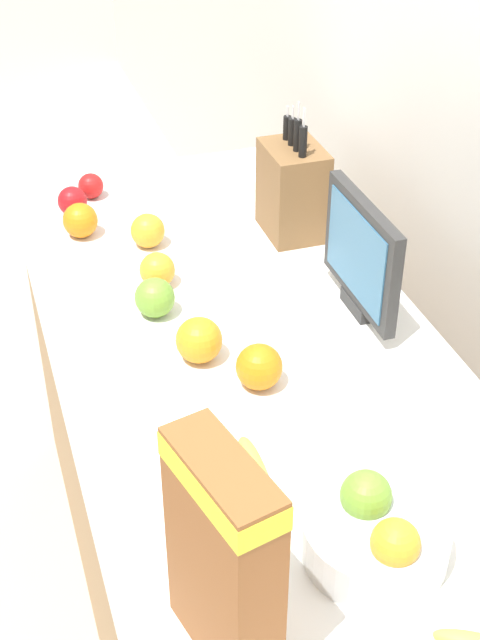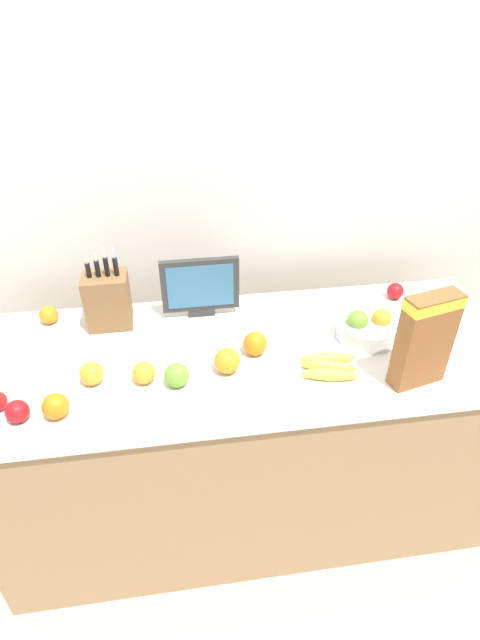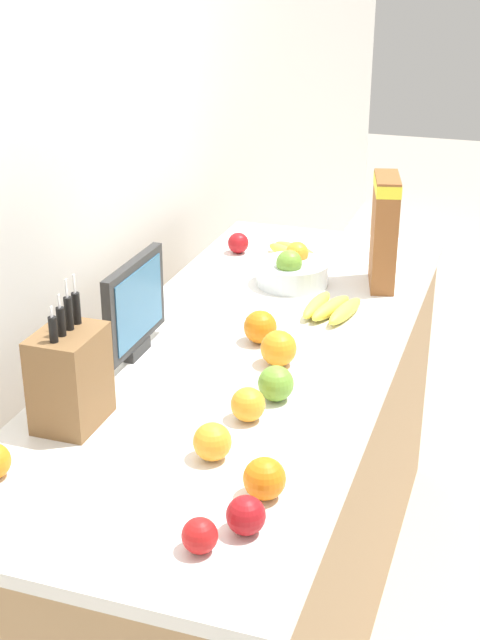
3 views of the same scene
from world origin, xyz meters
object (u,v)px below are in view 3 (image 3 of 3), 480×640
object	(u,v)px
knife_block	(70,377)
banana_bunch_right	(291,251)
orange_mid_left	(260,327)
orange_mid_right	(248,404)
apple_leftmost	(246,515)
orange_by_cereal	(264,479)
apple_rear	(238,243)
banana_bunch_left	(331,308)
apple_near_bananas	(200,536)
orange_back_center	(212,442)
cereal_box	(384,227)
small_monitor	(135,306)
fruit_bowl	(292,270)
apple_rightmost	(276,383)
orange_near_bowl	(279,348)

from	to	relation	value
knife_block	banana_bunch_right	xyz separation A→B (m)	(1.18, -0.16, -0.09)
orange_mid_left	orange_mid_right	size ratio (longest dim) A/B	1.13
apple_leftmost	orange_by_cereal	world-z (taller)	orange_by_cereal
banana_bunch_right	apple_rear	size ratio (longest dim) A/B	2.80
apple_leftmost	banana_bunch_left	bearing A→B (deg)	4.82
apple_near_bananas	orange_back_center	xyz separation A→B (m)	(0.28, 0.08, 0.01)
apple_near_bananas	cereal_box	bearing A→B (deg)	-2.72
small_monitor	fruit_bowl	bearing A→B (deg)	-21.76
small_monitor	apple_leftmost	bearing A→B (deg)	-140.87
knife_block	cereal_box	distance (m)	1.14
apple_leftmost	orange_mid_left	world-z (taller)	orange_mid_left
orange_mid_left	orange_back_center	distance (m)	0.57
small_monitor	cereal_box	world-z (taller)	cereal_box
banana_bunch_right	orange_mid_left	world-z (taller)	orange_mid_left
fruit_bowl	orange_back_center	world-z (taller)	fruit_bowl
small_monitor	apple_rear	size ratio (longest dim) A/B	4.34
orange_back_center	apple_leftmost	bearing A→B (deg)	-145.91
knife_block	apple_leftmost	bearing A→B (deg)	-117.35
fruit_bowl	knife_block	bearing A→B (deg)	166.49
cereal_box	apple_rightmost	size ratio (longest dim) A/B	4.05
apple_near_bananas	banana_bunch_left	bearing A→B (deg)	1.38
small_monitor	orange_near_bowl	size ratio (longest dim) A/B	3.35
orange_back_center	knife_block	bearing A→B (deg)	83.20
fruit_bowl	apple_rear	xyz separation A→B (m)	(0.22, 0.25, -0.01)
banana_bunch_right	apple_near_bananas	size ratio (longest dim) A/B	3.03
banana_bunch_right	apple_rear	bearing A→B (deg)	96.13
apple_rear	orange_mid_right	size ratio (longest dim) A/B	0.90
banana_bunch_left	orange_back_center	size ratio (longest dim) A/B	2.69
knife_block	apple_rightmost	size ratio (longest dim) A/B	3.96
orange_back_center	small_monitor	bearing A→B (deg)	41.53
knife_block	orange_mid_left	world-z (taller)	knife_block
banana_bunch_left	apple_leftmost	distance (m)	1.01
apple_rightmost	orange_back_center	distance (m)	0.28
cereal_box	banana_bunch_right	distance (m)	0.40
orange_back_center	banana_bunch_left	bearing A→B (deg)	-4.00
banana_bunch_right	apple_rightmost	xyz separation A→B (m)	(-0.95, -0.23, 0.02)
fruit_bowl	orange_mid_right	xyz separation A→B (m)	(-0.82, -0.13, -0.01)
orange_mid_left	fruit_bowl	bearing A→B (deg)	4.45
fruit_bowl	apple_rear	bearing A→B (deg)	48.68
banana_bunch_left	small_monitor	bearing A→B (deg)	134.94
small_monitor	banana_bunch_left	bearing A→B (deg)	-45.06
banana_bunch_left	orange_by_cereal	world-z (taller)	orange_by_cereal
orange_mid_right	banana_bunch_right	bearing A→B (deg)	10.74
orange_mid_left	banana_bunch_right	bearing A→B (deg)	8.93
cereal_box	orange_near_bowl	world-z (taller)	cereal_box
banana_bunch_right	orange_near_bowl	bearing A→B (deg)	-166.45
apple_rightmost	apple_rear	xyz separation A→B (m)	(0.93, 0.41, -0.01)
fruit_bowl	orange_mid_right	size ratio (longest dim) A/B	2.82
banana_bunch_left	apple_rightmost	size ratio (longest dim) A/B	2.57
banana_bunch_right	apple_rear	world-z (taller)	apple_rear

